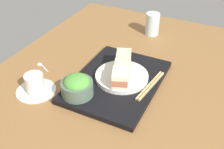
% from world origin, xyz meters
% --- Properties ---
extents(ground_plane, '(1.40, 1.00, 0.03)m').
position_xyz_m(ground_plane, '(0.00, 0.00, -0.01)').
color(ground_plane, brown).
extents(serving_tray, '(0.42, 0.30, 0.02)m').
position_xyz_m(serving_tray, '(0.03, 0.00, 0.01)').
color(serving_tray, black).
rests_on(serving_tray, ground_plane).
extents(sandwich_plate, '(0.20, 0.20, 0.02)m').
position_xyz_m(sandwich_plate, '(0.04, -0.01, 0.03)').
color(sandwich_plate, silver).
rests_on(sandwich_plate, serving_tray).
extents(sandwich_near, '(0.09, 0.08, 0.06)m').
position_xyz_m(sandwich_near, '(-0.02, -0.03, 0.07)').
color(sandwich_near, '#EFE5C1').
rests_on(sandwich_near, sandwich_plate).
extents(sandwich_middle, '(0.09, 0.08, 0.05)m').
position_xyz_m(sandwich_middle, '(0.04, -0.01, 0.06)').
color(sandwich_middle, beige).
rests_on(sandwich_middle, sandwich_plate).
extents(sandwich_far, '(0.09, 0.08, 0.06)m').
position_xyz_m(sandwich_far, '(0.10, 0.01, 0.07)').
color(sandwich_far, beige).
rests_on(sandwich_far, sandwich_plate).
extents(salad_bowl, '(0.11, 0.11, 0.08)m').
position_xyz_m(salad_bowl, '(-0.12, 0.09, 0.06)').
color(salad_bowl, '#4C6051').
rests_on(salad_bowl, serving_tray).
extents(chopsticks_pair, '(0.20, 0.04, 0.01)m').
position_xyz_m(chopsticks_pair, '(0.04, -0.13, 0.02)').
color(chopsticks_pair, tan).
rests_on(chopsticks_pair, serving_tray).
extents(coffee_cup, '(0.15, 0.15, 0.07)m').
position_xyz_m(coffee_cup, '(-0.15, 0.25, 0.03)').
color(coffee_cup, silver).
rests_on(coffee_cup, ground_plane).
extents(drinking_glass, '(0.07, 0.07, 0.11)m').
position_xyz_m(drinking_glass, '(0.47, 0.02, 0.05)').
color(drinking_glass, silver).
rests_on(drinking_glass, ground_plane).
extents(teaspoon, '(0.05, 0.08, 0.01)m').
position_xyz_m(teaspoon, '(-0.00, 0.34, 0.00)').
color(teaspoon, silver).
rests_on(teaspoon, ground_plane).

